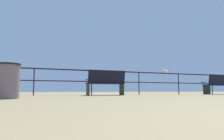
{
  "coord_description": "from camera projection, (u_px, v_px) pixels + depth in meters",
  "views": [
    {
      "loc": [
        -2.43,
        0.44,
        0.18
      ],
      "look_at": [
        0.74,
        8.32,
        1.04
      ],
      "focal_mm": 32.82,
      "sensor_mm": 36.0,
      "label": 1
    }
  ],
  "objects": [
    {
      "name": "seagull_on_rail",
      "position": [
        165.0,
        71.0,
        10.16
      ],
      "size": [
        0.35,
        0.33,
        0.2
      ],
      "color": "silver",
      "rests_on": "pier_railing"
    },
    {
      "name": "bench_near_right",
      "position": [
        219.0,
        84.0,
        10.44
      ],
      "size": [
        1.62,
        0.67,
        0.99
      ],
      "color": "black",
      "rests_on": "ground_plane"
    },
    {
      "name": "trash_bin",
      "position": [
        8.0,
        81.0,
        4.61
      ],
      "size": [
        0.5,
        0.5,
        0.8
      ],
      "color": "#6F5D62",
      "rests_on": "ground_plane"
    },
    {
      "name": "bench_near_left",
      "position": [
        106.0,
        82.0,
        8.15
      ],
      "size": [
        1.53,
        0.75,
        0.99
      ],
      "color": "black",
      "rests_on": "ground_plane"
    },
    {
      "name": "pier_railing",
      "position": [
        92.0,
        76.0,
        8.7
      ],
      "size": [
        22.96,
        0.05,
        1.06
      ],
      "color": "black",
      "rests_on": "ground_plane"
    }
  ]
}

